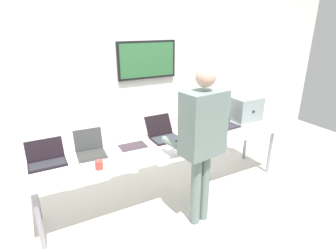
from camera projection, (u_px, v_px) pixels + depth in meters
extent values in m
cube|color=beige|center=(169.00, 193.00, 3.57)|extent=(8.00, 8.00, 0.04)
cube|color=silver|center=(133.00, 77.00, 4.01)|extent=(8.00, 0.06, 2.68)
cube|color=black|center=(147.00, 60.00, 3.98)|extent=(0.92, 0.05, 0.55)
cube|color=#2E6136|center=(147.00, 60.00, 3.96)|extent=(0.86, 0.02, 0.49)
cube|color=silver|center=(169.00, 143.00, 3.31)|extent=(3.28, 0.70, 0.04)
cylinder|color=gray|center=(39.00, 220.00, 2.55)|extent=(0.05, 0.05, 0.69)
cylinder|color=gray|center=(270.00, 151.00, 3.92)|extent=(0.05, 0.05, 0.69)
cylinder|color=gray|center=(35.00, 193.00, 2.96)|extent=(0.05, 0.05, 0.69)
cylinder|color=gray|center=(246.00, 139.00, 4.33)|extent=(0.05, 0.05, 0.69)
cube|color=gray|center=(246.00, 109.00, 3.98)|extent=(0.42, 0.31, 0.35)
cube|color=black|center=(254.00, 112.00, 3.85)|extent=(0.04, 0.01, 0.03)
cube|color=black|center=(48.00, 164.00, 2.75)|extent=(0.37, 0.22, 0.02)
cube|color=#26262E|center=(48.00, 164.00, 2.74)|extent=(0.34, 0.17, 0.00)
cube|color=black|center=(44.00, 149.00, 2.85)|extent=(0.37, 0.12, 0.19)
cube|color=#1F5633|center=(44.00, 149.00, 2.85)|extent=(0.34, 0.10, 0.17)
cube|color=#373839|center=(92.00, 155.00, 2.94)|extent=(0.32, 0.27, 0.02)
cube|color=#333432|center=(92.00, 155.00, 2.92)|extent=(0.29, 0.21, 0.00)
cube|color=#373839|center=(88.00, 139.00, 3.02)|extent=(0.31, 0.09, 0.24)
cube|color=navy|center=(88.00, 139.00, 3.03)|extent=(0.28, 0.07, 0.21)
cube|color=#AEAFBA|center=(133.00, 147.00, 3.15)|extent=(0.34, 0.27, 0.02)
cube|color=#34272E|center=(133.00, 146.00, 3.13)|extent=(0.31, 0.22, 0.00)
cube|color=#AEAFBA|center=(127.00, 131.00, 3.25)|extent=(0.34, 0.13, 0.24)
cube|color=white|center=(127.00, 131.00, 3.26)|extent=(0.31, 0.11, 0.21)
cube|color=black|center=(166.00, 139.00, 3.35)|extent=(0.35, 0.27, 0.02)
cube|color=#2E3238|center=(166.00, 139.00, 3.34)|extent=(0.32, 0.22, 0.00)
cube|color=black|center=(159.00, 125.00, 3.47)|extent=(0.35, 0.14, 0.23)
cube|color=silver|center=(158.00, 125.00, 3.47)|extent=(0.32, 0.12, 0.21)
cube|color=#343B40|center=(196.00, 132.00, 3.56)|extent=(0.31, 0.24, 0.02)
cube|color=#282B32|center=(197.00, 132.00, 3.55)|extent=(0.28, 0.19, 0.00)
cube|color=#343B40|center=(191.00, 121.00, 3.65)|extent=(0.31, 0.10, 0.21)
cube|color=#AECCE9|center=(191.00, 121.00, 3.65)|extent=(0.28, 0.08, 0.18)
cube|color=#252126|center=(226.00, 127.00, 3.75)|extent=(0.39, 0.26, 0.02)
cube|color=#2D2C34|center=(226.00, 126.00, 3.74)|extent=(0.36, 0.21, 0.00)
cube|color=#252126|center=(219.00, 116.00, 3.83)|extent=(0.38, 0.11, 0.22)
cube|color=#2A6431|center=(219.00, 116.00, 3.83)|extent=(0.35, 0.09, 0.19)
cylinder|color=slate|center=(196.00, 190.00, 2.88)|extent=(0.12, 0.12, 0.83)
cylinder|color=slate|center=(204.00, 186.00, 2.95)|extent=(0.12, 0.12, 0.83)
cube|color=slate|center=(203.00, 124.00, 2.65)|extent=(0.47, 0.31, 0.66)
sphere|color=tan|center=(206.00, 77.00, 2.48)|extent=(0.19, 0.19, 0.19)
cylinder|color=slate|center=(172.00, 144.00, 2.88)|extent=(0.11, 0.33, 0.07)
cylinder|color=slate|center=(196.00, 137.00, 3.06)|extent=(0.11, 0.33, 0.07)
cylinder|color=#C83A32|center=(99.00, 165.00, 2.67)|extent=(0.08, 0.08, 0.09)
cube|color=white|center=(199.00, 141.00, 3.31)|extent=(0.22, 0.30, 0.00)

